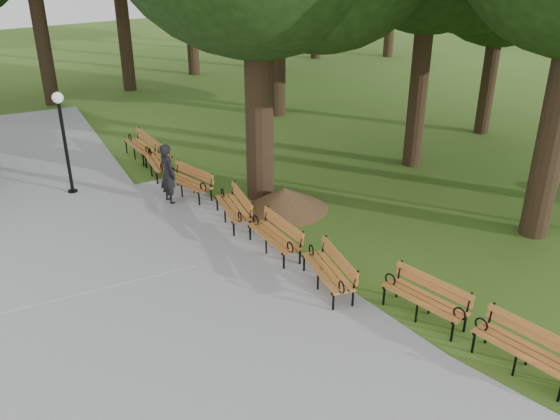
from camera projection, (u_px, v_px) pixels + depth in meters
ground at (445, 348)px, 10.92m from camera, size 100.00×100.00×0.00m
path at (178, 348)px, 10.88m from camera, size 12.00×38.00×0.06m
person at (168, 174)px, 16.60m from camera, size 0.43×0.65×1.78m
lamp_post at (62, 122)px, 16.65m from camera, size 0.32×0.32×3.08m
dirt_mound at (284, 199)px, 16.33m from camera, size 2.26×2.26×0.70m
bench_2 at (523, 350)px, 10.19m from camera, size 0.73×1.93×0.88m
bench_3 at (424, 299)px, 11.62m from camera, size 0.80×1.95×0.88m
bench_4 at (328, 272)px, 12.59m from camera, size 1.20×2.00×0.88m
bench_5 at (274, 237)px, 14.07m from camera, size 0.85×1.96×0.88m
bench_6 at (233, 208)px, 15.59m from camera, size 1.16×2.00×0.88m
bench_7 at (187, 182)px, 17.21m from camera, size 0.89×1.97×0.88m
bench_8 at (158, 162)px, 18.75m from camera, size 1.07×2.00×0.88m
bench_9 at (140, 146)px, 20.21m from camera, size 0.77×1.94×0.88m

